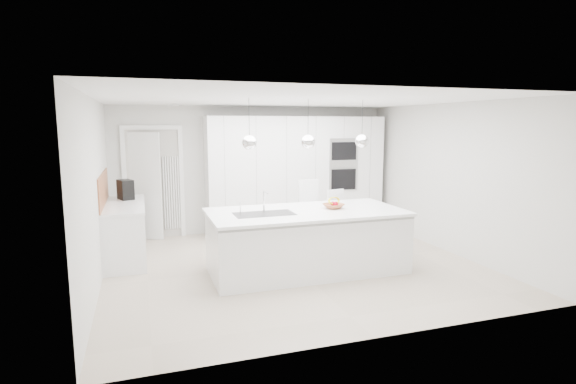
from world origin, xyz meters
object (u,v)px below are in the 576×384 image
object	(u,v)px
island_base	(307,243)
bar_stool_left	(311,217)
espresso_machine	(125,190)
fruit_bowl	(334,206)
bar_stool_right	(338,221)

from	to	relation	value
island_base	bar_stool_left	xyz separation A→B (m)	(0.42, 0.92, 0.17)
island_base	espresso_machine	xyz separation A→B (m)	(-2.53, 1.94, 0.63)
island_base	fruit_bowl	size ratio (longest dim) A/B	9.44
fruit_bowl	espresso_machine	distance (m)	3.51
island_base	fruit_bowl	distance (m)	0.68
espresso_machine	bar_stool_right	distance (m)	3.62
fruit_bowl	bar_stool_right	size ratio (longest dim) A/B	0.29
island_base	fruit_bowl	bearing A→B (deg)	9.73
espresso_machine	bar_stool_right	size ratio (longest dim) A/B	0.32
fruit_bowl	island_base	bearing A→B (deg)	-170.27
island_base	espresso_machine	bearing A→B (deg)	142.58
bar_stool_left	bar_stool_right	world-z (taller)	bar_stool_left
island_base	bar_stool_left	size ratio (longest dim) A/B	2.31
island_base	bar_stool_right	bearing A→B (deg)	43.38
espresso_machine	fruit_bowl	bearing A→B (deg)	-52.57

